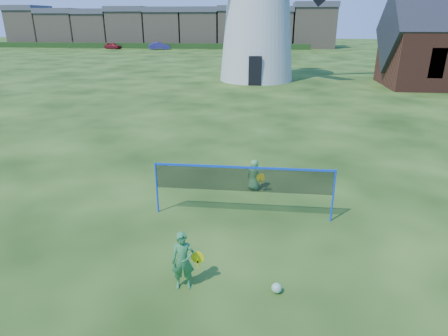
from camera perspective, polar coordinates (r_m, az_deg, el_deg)
ground at (r=10.84m, az=-1.36°, el=-8.33°), size 220.00×220.00×0.00m
badminton_net at (r=10.77m, az=2.85°, el=-1.79°), size 5.05×0.05×1.55m
player_girl at (r=8.26m, az=-6.10°, el=-13.53°), size 0.68×0.39×1.31m
player_boy at (r=12.76m, az=4.49°, el=-1.04°), size 0.66×0.51×1.05m
play_ball at (r=8.47m, az=7.80°, el=-17.22°), size 0.22×0.22×0.22m
terraced_houses at (r=83.77m, az=-7.99°, el=20.06°), size 66.07×8.40×8.35m
hedge at (r=79.01m, az=-11.38°, el=17.35°), size 62.00×0.80×1.00m
car_left at (r=79.02m, az=-16.16°, el=17.01°), size 3.71×2.50×1.17m
car_right at (r=75.73m, az=-9.57°, el=17.42°), size 4.15×2.28×1.30m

